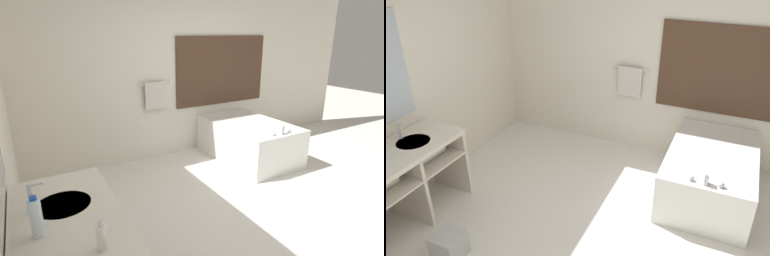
# 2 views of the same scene
# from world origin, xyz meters

# --- Properties ---
(ground_plane) EXTENTS (16.00, 16.00, 0.00)m
(ground_plane) POSITION_xyz_m (0.00, 0.00, 0.00)
(ground_plane) COLOR silver
(ground_plane) RESTS_ON ground
(wall_back_with_blinds) EXTENTS (7.40, 0.13, 2.70)m
(wall_back_with_blinds) POSITION_xyz_m (0.03, 2.23, 1.35)
(wall_back_with_blinds) COLOR silver
(wall_back_with_blinds) RESTS_ON ground_plane
(vanity_counter) EXTENTS (0.61, 1.28, 0.85)m
(vanity_counter) POSITION_xyz_m (-1.88, -0.27, 0.61)
(vanity_counter) COLOR beige
(vanity_counter) RESTS_ON ground_plane
(sink_faucet) EXTENTS (0.09, 0.04, 0.18)m
(sink_faucet) POSITION_xyz_m (-2.05, -0.10, 0.94)
(sink_faucet) COLOR silver
(sink_faucet) RESTS_ON vanity_counter
(bathtub) EXTENTS (0.94, 1.50, 0.70)m
(bathtub) POSITION_xyz_m (0.92, 1.44, 0.32)
(bathtub) COLOR white
(bathtub) RESTS_ON ground_plane
(waste_bin) EXTENTS (0.26, 0.26, 0.27)m
(waste_bin) POSITION_xyz_m (-1.16, -0.56, 0.13)
(waste_bin) COLOR #B2B2B2
(waste_bin) RESTS_ON ground_plane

